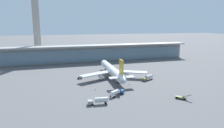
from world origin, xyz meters
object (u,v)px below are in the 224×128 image
Objects in this scene: airliner_on_stand at (112,70)px; service_truck_mid_apron_blue at (116,92)px; service_truck_at_far_stand_grey at (80,77)px; service_truck_near_nose_grey at (99,100)px; service_truck_by_tail_olive at (148,77)px; safety_cone_alpha at (96,89)px; safety_cone_bravo at (129,84)px; service_truck_on_taxiway_white at (119,81)px; control_tower at (36,14)px; service_truck_under_wing_olive at (181,97)px.

airliner_on_stand is 33.56m from service_truck_mid_apron_blue.
service_truck_near_nose_grey is at bearing -87.78° from service_truck_at_far_stand_grey.
service_truck_by_tail_olive reaches higher than safety_cone_alpha.
safety_cone_alpha is 1.00× the size of safety_cone_bravo.
service_truck_on_taxiway_white is 4.47× the size of safety_cone_alpha.
safety_cone_bravo is (52.14, -95.65, -42.24)m from control_tower.
service_truck_at_far_stand_grey is (-1.68, 43.43, -0.83)m from service_truck_near_nose_grey.
service_truck_by_tail_olive is 19.05m from service_truck_on_taxiway_white.
service_truck_on_taxiway_white is 0.04× the size of control_tower.
service_truck_mid_apron_blue and service_truck_by_tail_olive have the same top height.
control_tower is (-47.69, 90.82, 41.68)m from service_truck_on_taxiway_white.
safety_cone_alpha is at bearing -126.77° from airliner_on_stand.
safety_cone_alpha is (31.81, -99.08, -42.24)m from control_tower.
control_tower is (-66.25, 123.63, 41.75)m from service_truck_under_wing_olive.
airliner_on_stand reaches higher than service_truck_near_nose_grey.
control_tower reaches higher than airliner_on_stand.
service_truck_near_nose_grey is at bearing -143.26° from service_truck_by_tail_olive.
airliner_on_stand reaches higher than service_truck_under_wing_olive.
control_tower is (-27.19, 74.75, 41.68)m from service_truck_at_far_stand_grey.
service_truck_near_nose_grey is at bearing 171.72° from service_truck_under_wing_olive.
service_truck_by_tail_olive reaches higher than service_truck_at_far_stand_grey.
airliner_on_stand reaches higher than safety_cone_bravo.
service_truck_near_nose_grey is 37.78m from service_truck_under_wing_olive.
service_truck_at_far_stand_grey is (-20.50, 16.06, 0.00)m from service_truck_on_taxiway_white.
service_truck_near_nose_grey reaches higher than service_truck_at_far_stand_grey.
service_truck_under_wing_olive is 0.68× the size of service_truck_by_tail_olive.
control_tower is at bearing 109.99° from service_truck_at_far_stand_grey.
service_truck_mid_apron_blue is 37.74m from service_truck_at_far_stand_grey.
service_truck_on_taxiway_white is (8.30, 19.65, -0.83)m from service_truck_mid_apron_blue.
control_tower is 111.80× the size of safety_cone_alpha.
control_tower is at bearing 121.34° from airliner_on_stand.
service_truck_at_far_stand_grey is (-12.21, 35.71, -0.83)m from service_truck_mid_apron_blue.
safety_cone_bravo is at bearing -39.94° from service_truck_at_far_stand_grey.
service_truck_on_taxiway_white is (0.17, -12.77, -3.88)m from airliner_on_stand.
control_tower is at bearing 126.56° from service_truck_by_tail_olive.
airliner_on_stand is 6.68× the size of service_truck_mid_apron_blue.
safety_cone_alpha is at bearing 123.69° from service_truck_mid_apron_blue.
safety_cone_bravo is at bearing 9.57° from safety_cone_alpha.
service_truck_mid_apron_blue is at bearing -143.08° from service_truck_by_tail_olive.
service_truck_at_far_stand_grey reaches higher than safety_cone_alpha.
service_truck_under_wing_olive is at bearing -51.37° from service_truck_at_far_stand_grey.
service_truck_on_taxiway_white is at bearing 27.48° from safety_cone_alpha.
service_truck_by_tail_olive is 119.20m from control_tower.
service_truck_mid_apron_blue is 19.59m from safety_cone_bravo.
airliner_on_stand is 26.63m from safety_cone_alpha.
service_truck_mid_apron_blue reaches higher than service_truck_under_wing_olive.
airliner_on_stand is 18.73m from safety_cone_bravo.
service_truck_at_far_stand_grey reaches higher than safety_cone_bravo.
service_truck_near_nose_grey is 128.34m from control_tower.
service_truck_under_wing_olive is 62.56m from service_truck_at_far_stand_grey.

